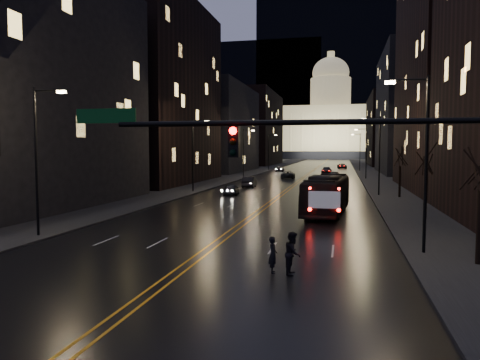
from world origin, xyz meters
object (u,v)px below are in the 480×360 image
Objects in this scene: oncoming_car_a at (231,189)px; pedestrian_b at (293,253)px; oncoming_car_b at (249,182)px; traffic_signal at (309,158)px; pedestrian_a at (273,255)px; bus at (327,194)px; receding_car_a at (324,182)px.

oncoming_car_a is 2.15× the size of pedestrian_b.
oncoming_car_b reaches higher than oncoming_car_a.
oncoming_car_b is (-11.54, 48.60, -4.35)m from traffic_signal.
traffic_signal is 3.80× the size of oncoming_car_b.
oncoming_car_a is 2.48× the size of pedestrian_a.
pedestrian_b is (-0.82, -19.33, -0.68)m from bus.
traffic_signal reaches higher than pedestrian_b.
bus reaches higher than pedestrian_b.
traffic_signal is at bearing -172.32° from pedestrian_a.
pedestrian_b is at bearing -81.48° from receding_car_a.
pedestrian_a is at bearing 99.03° from oncoming_car_a.
receding_car_a is at bearing -13.12° from pedestrian_a.
bus is 7.16× the size of pedestrian_a.
pedestrian_b is at bearing 100.21° from oncoming_car_b.
pedestrian_a is (9.69, -43.60, 0.05)m from oncoming_car_b.
receding_car_a is 46.43m from pedestrian_a.
receding_car_a is at bearing 3.16° from pedestrian_b.
pedestrian_a is at bearing -82.53° from receding_car_a.
pedestrian_a is (-0.40, -46.43, 0.11)m from receding_car_a.
bus is at bearing 111.69° from oncoming_car_b.
receding_car_a reaches higher than oncoming_car_a.
oncoming_car_a is 0.87× the size of oncoming_car_b.
oncoming_car_a is at bearing 106.97° from traffic_signal.
oncoming_car_a is 34.36m from pedestrian_b.
oncoming_car_b is 10.48m from receding_car_a.
receding_car_a is at bearing 91.61° from traffic_signal.
receding_car_a is 2.61× the size of pedestrian_a.
bus reaches higher than oncoming_car_a.
traffic_signal reaches higher than pedestrian_a.
oncoming_car_b is 2.83× the size of pedestrian_a.
pedestrian_a is (9.66, -32.72, 0.13)m from oncoming_car_a.
pedestrian_b is at bearing -102.62° from pedestrian_a.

